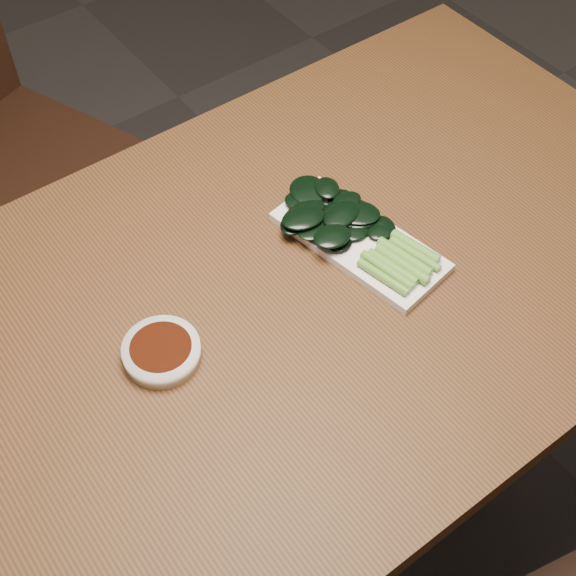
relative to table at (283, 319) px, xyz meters
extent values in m
plane|color=#292626|center=(0.00, 0.00, -0.68)|extent=(6.00, 6.00, 0.00)
cube|color=#4A2C15|center=(0.00, 0.00, 0.05)|extent=(1.40, 0.80, 0.04)
cylinder|color=#4A2C15|center=(0.64, 0.34, -0.32)|extent=(0.05, 0.05, 0.71)
cube|color=black|center=(-0.13, 0.81, -0.25)|extent=(0.59, 0.59, 0.04)
cylinder|color=black|center=(-0.25, 0.55, -0.47)|extent=(0.04, 0.04, 0.41)
cylinder|color=black|center=(0.12, 0.70, -0.47)|extent=(0.04, 0.04, 0.41)
cylinder|color=black|center=(-0.02, 1.07, -0.47)|extent=(0.04, 0.04, 0.41)
cylinder|color=white|center=(-0.20, 0.00, 0.08)|extent=(0.11, 0.11, 0.02)
cylinder|color=#381105|center=(-0.20, 0.00, 0.09)|extent=(0.08, 0.08, 0.00)
cube|color=white|center=(0.14, 0.00, 0.08)|extent=(0.16, 0.28, 0.01)
cylinder|color=#5E9433|center=(0.12, -0.08, 0.09)|extent=(0.03, 0.09, 0.01)
cylinder|color=#5E9433|center=(0.13, -0.07, 0.09)|extent=(0.03, 0.09, 0.01)
cylinder|color=#5E9433|center=(0.14, -0.08, 0.09)|extent=(0.03, 0.09, 0.01)
cylinder|color=#5E9433|center=(0.16, -0.08, 0.09)|extent=(0.03, 0.09, 0.02)
cylinder|color=#5E9433|center=(0.17, -0.07, 0.09)|extent=(0.03, 0.09, 0.02)
cylinder|color=#5E9433|center=(0.19, -0.08, 0.09)|extent=(0.03, 0.09, 0.01)
cylinder|color=#5E9433|center=(0.20, -0.07, 0.09)|extent=(0.03, 0.08, 0.02)
ellipsoid|color=black|center=(0.09, 0.05, 0.10)|extent=(0.06, 0.05, 0.01)
ellipsoid|color=black|center=(0.09, 0.07, 0.10)|extent=(0.08, 0.06, 0.01)
ellipsoid|color=black|center=(0.15, 0.05, 0.09)|extent=(0.05, 0.06, 0.01)
ellipsoid|color=black|center=(0.16, 0.10, 0.10)|extent=(0.06, 0.06, 0.01)
ellipsoid|color=black|center=(0.10, 0.08, 0.09)|extent=(0.10, 0.07, 0.01)
ellipsoid|color=black|center=(0.11, 0.06, 0.10)|extent=(0.06, 0.06, 0.01)
ellipsoid|color=black|center=(0.15, 0.05, 0.10)|extent=(0.08, 0.06, 0.01)
ellipsoid|color=black|center=(0.12, 0.11, 0.09)|extent=(0.07, 0.07, 0.01)
ellipsoid|color=black|center=(0.17, 0.03, 0.09)|extent=(0.07, 0.07, 0.01)
ellipsoid|color=black|center=(0.13, 0.05, 0.09)|extent=(0.06, 0.06, 0.01)
ellipsoid|color=black|center=(0.17, 0.04, 0.10)|extent=(0.09, 0.09, 0.01)
ellipsoid|color=black|center=(0.10, 0.01, 0.11)|extent=(0.06, 0.05, 0.01)
ellipsoid|color=black|center=(0.14, 0.12, 0.10)|extent=(0.08, 0.08, 0.01)
ellipsoid|color=black|center=(0.17, 0.07, 0.09)|extent=(0.05, 0.06, 0.01)
ellipsoid|color=black|center=(0.18, 0.04, 0.09)|extent=(0.05, 0.07, 0.01)
ellipsoid|color=black|center=(0.17, 0.06, 0.10)|extent=(0.05, 0.04, 0.01)
ellipsoid|color=black|center=(0.13, 0.06, 0.09)|extent=(0.08, 0.08, 0.01)
ellipsoid|color=black|center=(0.11, 0.08, 0.10)|extent=(0.05, 0.05, 0.01)
ellipsoid|color=black|center=(0.11, 0.09, 0.10)|extent=(0.06, 0.04, 0.01)
ellipsoid|color=black|center=(0.18, -0.01, 0.09)|extent=(0.05, 0.04, 0.01)
ellipsoid|color=black|center=(0.14, 0.01, 0.09)|extent=(0.05, 0.04, 0.01)
ellipsoid|color=black|center=(0.11, 0.01, 0.09)|extent=(0.05, 0.04, 0.01)
ellipsoid|color=black|center=(0.19, -0.01, 0.09)|extent=(0.05, 0.05, 0.01)
camera|label=1|loc=(-0.42, -0.58, 0.98)|focal=50.00mm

